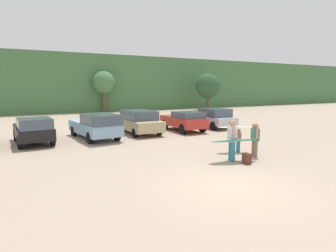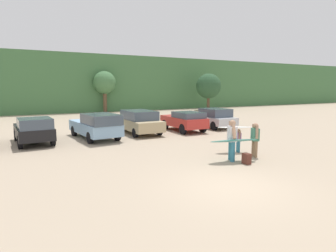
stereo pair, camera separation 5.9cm
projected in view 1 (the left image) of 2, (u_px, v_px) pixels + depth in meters
ground_plane at (232, 187)px, 9.11m from camera, size 120.00×120.00×0.00m
hillside_ridge at (65, 84)px, 39.76m from camera, size 108.00×12.00×7.38m
tree_center_left at (104, 83)px, 35.70m from camera, size 2.86×2.86×5.19m
tree_left at (208, 86)px, 39.36m from camera, size 3.46×3.46×5.06m
parked_car_black at (33, 130)px, 15.89m from camera, size 2.07×4.08×1.53m
parked_car_sky_blue at (96, 125)px, 17.40m from camera, size 2.41×4.94×1.61m
parked_car_tan at (138, 121)px, 19.58m from camera, size 2.03×4.67×1.59m
parked_car_red at (184, 120)px, 20.58m from camera, size 1.85×4.03×1.44m
parked_car_silver at (213, 118)px, 22.37m from camera, size 1.91×4.10×1.53m
person_adult at (232, 138)px, 12.23m from camera, size 0.50×0.83×1.79m
person_child at (238, 139)px, 13.92m from camera, size 0.31×0.50×1.15m
person_companion at (255, 138)px, 12.96m from camera, size 0.42×0.59×1.57m
surfboard_teal at (234, 141)px, 12.13m from camera, size 2.24×1.09×0.26m
surfboard_white at (235, 127)px, 13.87m from camera, size 1.78×1.14×0.09m
backpack_dropped at (247, 159)px, 11.82m from camera, size 0.24×0.34×0.45m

